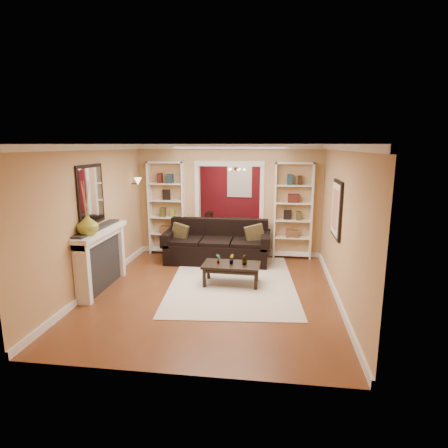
# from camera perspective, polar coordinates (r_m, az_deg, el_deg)

# --- Properties ---
(floor) EXTENTS (8.00, 8.00, 0.00)m
(floor) POSITION_cam_1_polar(r_m,az_deg,el_deg) (8.41, -0.16, -6.71)
(floor) COLOR brown
(floor) RESTS_ON ground
(ceiling) EXTENTS (8.00, 8.00, 0.00)m
(ceiling) POSITION_cam_1_polar(r_m,az_deg,el_deg) (7.97, -0.17, 12.02)
(ceiling) COLOR white
(ceiling) RESTS_ON ground
(wall_back) EXTENTS (8.00, 0.00, 8.00)m
(wall_back) POSITION_cam_1_polar(r_m,az_deg,el_deg) (12.02, 2.39, 5.53)
(wall_back) COLOR tan
(wall_back) RESTS_ON ground
(wall_front) EXTENTS (8.00, 0.00, 8.00)m
(wall_front) POSITION_cam_1_polar(r_m,az_deg,el_deg) (4.26, -7.42, -6.51)
(wall_front) COLOR tan
(wall_front) RESTS_ON ground
(wall_left) EXTENTS (0.00, 8.00, 8.00)m
(wall_left) POSITION_cam_1_polar(r_m,az_deg,el_deg) (8.67, -15.09, 2.64)
(wall_left) COLOR tan
(wall_left) RESTS_ON ground
(wall_right) EXTENTS (0.00, 8.00, 8.00)m
(wall_right) POSITION_cam_1_polar(r_m,az_deg,el_deg) (8.10, 15.83, 1.96)
(wall_right) COLOR tan
(wall_right) RESTS_ON ground
(partition_wall) EXTENTS (4.50, 0.15, 2.70)m
(partition_wall) POSITION_cam_1_polar(r_m,az_deg,el_deg) (9.26, 0.83, 3.62)
(partition_wall) COLOR tan
(partition_wall) RESTS_ON floor
(red_back_panel) EXTENTS (4.44, 0.04, 2.64)m
(red_back_panel) POSITION_cam_1_polar(r_m,az_deg,el_deg) (11.99, 2.38, 5.38)
(red_back_panel) COLOR maroon
(red_back_panel) RESTS_ON floor
(dining_window) EXTENTS (0.78, 0.03, 0.98)m
(dining_window) POSITION_cam_1_polar(r_m,az_deg,el_deg) (11.93, 2.37, 6.45)
(dining_window) COLOR #8CA5CC
(dining_window) RESTS_ON wall_back
(area_rug) EXTENTS (2.70, 3.58, 0.01)m
(area_rug) POSITION_cam_1_polar(r_m,az_deg,el_deg) (7.55, 1.26, -8.87)
(area_rug) COLOR beige
(area_rug) RESTS_ON floor
(sofa) EXTENTS (2.46, 1.06, 0.96)m
(sofa) POSITION_cam_1_polar(r_m,az_deg,el_deg) (8.73, -1.07, -2.73)
(sofa) COLOR black
(sofa) RESTS_ON floor
(pillow_left) EXTENTS (0.39, 0.20, 0.38)m
(pillow_left) POSITION_cam_1_polar(r_m,az_deg,el_deg) (8.83, -6.69, -1.43)
(pillow_left) COLOR brown
(pillow_left) RESTS_ON sofa
(pillow_right) EXTENTS (0.43, 0.23, 0.42)m
(pillow_right) POSITION_cam_1_polar(r_m,az_deg,el_deg) (8.57, 4.68, -1.67)
(pillow_right) COLOR brown
(pillow_right) RESTS_ON sofa
(coffee_table) EXTENTS (1.13, 0.64, 0.42)m
(coffee_table) POSITION_cam_1_polar(r_m,az_deg,el_deg) (7.40, 1.11, -7.64)
(coffee_table) COLOR black
(coffee_table) RESTS_ON floor
(plant_left) EXTENTS (0.11, 0.12, 0.19)m
(plant_left) POSITION_cam_1_polar(r_m,az_deg,el_deg) (7.33, -0.89, -5.30)
(plant_left) COLOR #336626
(plant_left) RESTS_ON coffee_table
(plant_center) EXTENTS (0.11, 0.12, 0.19)m
(plant_center) POSITION_cam_1_polar(r_m,az_deg,el_deg) (7.30, 1.12, -5.37)
(plant_center) COLOR #336626
(plant_center) RESTS_ON coffee_table
(plant_right) EXTENTS (0.14, 0.14, 0.21)m
(plant_right) POSITION_cam_1_polar(r_m,az_deg,el_deg) (7.28, 3.15, -5.40)
(plant_right) COLOR #336626
(plant_right) RESTS_ON coffee_table
(bookshelf_left) EXTENTS (0.90, 0.30, 2.30)m
(bookshelf_left) POSITION_cam_1_polar(r_m,az_deg,el_deg) (9.43, -8.70, 2.41)
(bookshelf_left) COLOR white
(bookshelf_left) RESTS_ON floor
(bookshelf_right) EXTENTS (0.90, 0.30, 2.30)m
(bookshelf_right) POSITION_cam_1_polar(r_m,az_deg,el_deg) (9.07, 10.47, 1.97)
(bookshelf_right) COLOR white
(bookshelf_right) RESTS_ON floor
(fireplace) EXTENTS (0.32, 1.70, 1.16)m
(fireplace) POSITION_cam_1_polar(r_m,az_deg,el_deg) (7.44, -18.02, -5.14)
(fireplace) COLOR white
(fireplace) RESTS_ON floor
(vase) EXTENTS (0.42, 0.42, 0.38)m
(vase) POSITION_cam_1_polar(r_m,az_deg,el_deg) (6.85, -20.07, -0.05)
(vase) COLOR olive
(vase) RESTS_ON fireplace
(mirror) EXTENTS (0.03, 0.95, 1.10)m
(mirror) POSITION_cam_1_polar(r_m,az_deg,el_deg) (7.25, -19.64, 4.20)
(mirror) COLOR silver
(mirror) RESTS_ON wall_left
(wall_sconce) EXTENTS (0.18, 0.18, 0.22)m
(wall_sconce) POSITION_cam_1_polar(r_m,az_deg,el_deg) (9.08, -13.34, 6.19)
(wall_sconce) COLOR #FFE0A5
(wall_sconce) RESTS_ON wall_left
(framed_art) EXTENTS (0.04, 0.85, 1.05)m
(framed_art) POSITION_cam_1_polar(r_m,az_deg,el_deg) (7.08, 16.73, 2.18)
(framed_art) COLOR black
(framed_art) RESTS_ON wall_right
(dining_table) EXTENTS (1.48, 0.82, 0.52)m
(dining_table) POSITION_cam_1_polar(r_m,az_deg,el_deg) (10.80, 1.84, -1.06)
(dining_table) COLOR black
(dining_table) RESTS_ON floor
(dining_chair_nw) EXTENTS (0.50, 0.50, 0.91)m
(dining_chair_nw) POSITION_cam_1_polar(r_m,az_deg,el_deg) (10.54, -1.30, -0.31)
(dining_chair_nw) COLOR black
(dining_chair_nw) RESTS_ON floor
(dining_chair_ne) EXTENTS (0.49, 0.49, 0.90)m
(dining_chair_ne) POSITION_cam_1_polar(r_m,az_deg,el_deg) (10.43, 4.69, -0.49)
(dining_chair_ne) COLOR black
(dining_chair_ne) RESTS_ON floor
(dining_chair_sw) EXTENTS (0.48, 0.48, 0.78)m
(dining_chair_sw) POSITION_cam_1_polar(r_m,az_deg,el_deg) (11.13, -0.82, 0.03)
(dining_chair_sw) COLOR black
(dining_chair_sw) RESTS_ON floor
(dining_chair_se) EXTENTS (0.52, 0.52, 0.79)m
(dining_chair_se) POSITION_cam_1_polar(r_m,az_deg,el_deg) (11.03, 4.84, -0.10)
(dining_chair_se) COLOR black
(dining_chair_se) RESTS_ON floor
(chandelier) EXTENTS (0.50, 0.50, 0.30)m
(chandelier) POSITION_cam_1_polar(r_m,az_deg,el_deg) (10.67, 1.79, 8.34)
(chandelier) COLOR #3C2B1B
(chandelier) RESTS_ON ceiling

